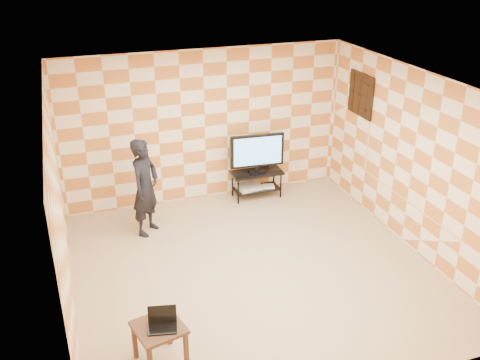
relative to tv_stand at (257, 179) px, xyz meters
name	(u,v)px	position (x,y,z in m)	size (l,w,h in m)	color
floor	(253,269)	(-0.86, -2.18, -0.36)	(5.00, 5.00, 0.00)	tan
wall_back	(205,126)	(-0.86, 0.32, 0.99)	(5.00, 0.02, 2.70)	beige
wall_front	(346,291)	(-0.86, -4.68, 0.99)	(5.00, 0.02, 2.70)	beige
wall_left	(60,213)	(-3.36, -2.18, 0.99)	(0.02, 5.00, 2.70)	beige
wall_right	(413,161)	(1.64, -2.18, 0.99)	(0.02, 5.00, 2.70)	beige
ceiling	(256,85)	(-0.86, -2.18, 2.34)	(5.00, 5.00, 0.02)	white
wall_art	(361,95)	(1.61, -0.63, 1.59)	(0.04, 0.72, 0.72)	black
tv_stand	(257,179)	(0.00, 0.00, 0.00)	(0.93, 0.42, 0.50)	black
tv	(257,152)	(0.00, 0.00, 0.53)	(0.98, 0.21, 0.71)	black
dvd_player	(249,187)	(-0.13, 0.02, -0.16)	(0.43, 0.31, 0.07)	#B5B5B7
game_console	(268,186)	(0.22, -0.05, -0.17)	(0.21, 0.15, 0.05)	silver
side_table	(159,333)	(-2.48, -3.57, 0.05)	(0.62, 0.62, 0.50)	#3E2512
laptop	(162,322)	(-2.43, -3.58, 0.18)	(0.36, 0.31, 0.21)	black
person	(145,187)	(-2.10, -0.63, 0.43)	(0.58, 0.38, 1.59)	black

